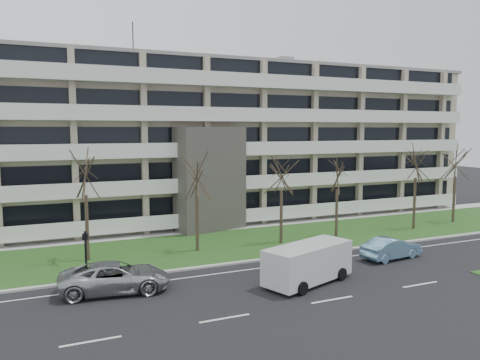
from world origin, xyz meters
name	(u,v)px	position (x,y,z in m)	size (l,w,h in m)	color
ground	(332,300)	(0.00, 0.00, 0.00)	(160.00, 160.00, 0.00)	black
grass_verge	(235,243)	(0.00, 13.00, 0.03)	(90.00, 10.00, 0.06)	#27511B
curb	(263,260)	(0.00, 8.00, 0.06)	(90.00, 0.35, 0.12)	#B2B2AD
sidewalk	(210,229)	(0.00, 18.50, 0.04)	(90.00, 2.00, 0.08)	#B2B2AD
lane_edge_line	(274,266)	(0.00, 6.50, 0.01)	(90.00, 0.12, 0.01)	white
apartment_building	(186,141)	(-0.01, 25.32, 7.61)	(60.50, 15.10, 18.75)	#C3B297
silver_pickup	(115,277)	(-10.11, 5.73, 0.82)	(2.71, 5.87, 1.63)	#A4A6AB
blue_sedan	(391,248)	(8.20, 4.91, 0.74)	(1.56, 4.47, 1.47)	#80B6DE
white_van	(309,260)	(0.35, 2.86, 1.33)	(6.11, 3.91, 2.22)	silver
pedestrian_signal	(86,251)	(-11.44, 7.36, 2.01)	(0.34, 0.30, 3.15)	black
tree_2	(85,169)	(-10.85, 12.61, 6.21)	(3.99, 3.99, 7.98)	#382B21
tree_3	(197,173)	(-3.33, 12.05, 5.70)	(3.67, 3.67, 7.33)	#382B21
tree_4	(282,170)	(3.35, 11.69, 5.74)	(3.69, 3.69, 7.38)	#382B21
tree_5	(337,171)	(8.60, 11.87, 5.43)	(3.49, 3.49, 6.98)	#382B21
tree_6	(416,158)	(16.63, 11.60, 6.35)	(4.08, 4.08, 8.17)	#382B21
tree_7	(456,158)	(22.28, 12.41, 6.12)	(3.93, 3.93, 7.87)	#382B21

